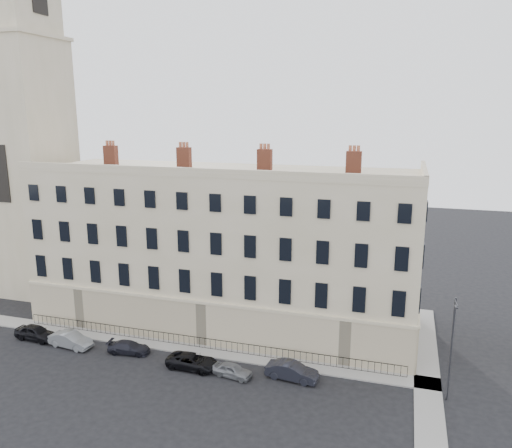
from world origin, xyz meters
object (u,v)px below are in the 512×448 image
object	(u,v)px
car_c	(129,347)
car_e	(233,370)
car_f	(292,371)
car_d	(192,361)
streetlamp	(452,345)
car_b	(71,340)
car_a	(36,333)

from	to	relation	value
car_c	car_e	world-z (taller)	car_e
car_e	car_f	distance (m)	4.65
car_c	car_d	xyz separation A→B (m)	(6.28, -0.76, 0.06)
car_f	streetlamp	world-z (taller)	streetlamp
car_b	car_c	size ratio (longest dim) A/B	1.11
car_d	streetlamp	world-z (taller)	streetlamp
car_e	car_b	bearing A→B (deg)	96.33
car_a	streetlamp	bearing A→B (deg)	-85.94
car_d	car_f	xyz separation A→B (m)	(8.09, 0.69, 0.08)
car_a	car_f	world-z (taller)	car_a
car_d	streetlamp	xyz separation A→B (m)	(19.42, 1.06, 3.75)
car_f	streetlamp	size ratio (longest dim) A/B	0.52
car_b	streetlamp	size ratio (longest dim) A/B	0.52
car_a	car_b	xyz separation A→B (m)	(3.97, -0.31, -0.01)
car_b	car_c	distance (m)	5.55
car_b	car_f	size ratio (longest dim) A/B	0.98
car_e	streetlamp	xyz separation A→B (m)	(15.88, 1.36, 3.80)
car_b	car_e	size ratio (longest dim) A/B	1.26
car_b	streetlamp	xyz separation A→B (m)	(31.24, 0.73, 3.68)
car_a	car_f	distance (m)	23.87
car_d	streetlamp	distance (m)	19.81
car_a	car_c	xyz separation A→B (m)	(9.50, 0.13, -0.15)
car_e	car_f	world-z (taller)	car_f
car_a	streetlamp	world-z (taller)	streetlamp
car_c	streetlamp	distance (m)	25.99
car_d	car_f	size ratio (longest dim) A/B	1.04
car_c	car_f	xyz separation A→B (m)	(14.37, -0.08, 0.15)
car_c	car_e	distance (m)	9.89
car_a	car_f	xyz separation A→B (m)	(23.87, 0.06, -0.00)
car_a	car_d	world-z (taller)	car_a
car_d	car_f	distance (m)	8.12
car_b	car_c	world-z (taller)	car_b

